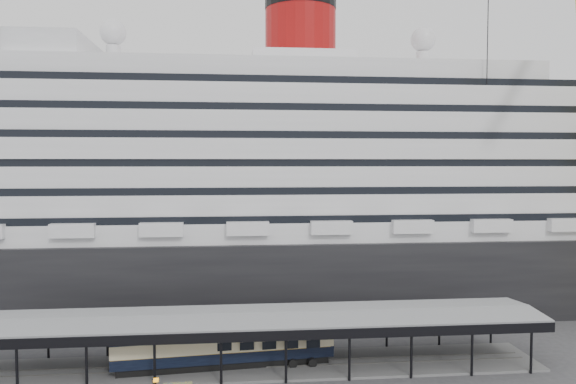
% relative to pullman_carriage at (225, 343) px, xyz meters
% --- Properties ---
extents(cruise_ship, '(130.00, 30.00, 43.90)m').
position_rel_pullman_carriage_xyz_m(cruise_ship, '(2.67, 27.00, 15.84)').
color(cruise_ship, black).
rests_on(cruise_ship, ground).
extents(platform_canopy, '(56.00, 9.18, 5.30)m').
position_rel_pullman_carriage_xyz_m(platform_canopy, '(2.62, -0.00, -0.15)').
color(platform_canopy, slate).
rests_on(platform_canopy, ground).
extents(pullman_carriage, '(21.12, 4.74, 20.58)m').
position_rel_pullman_carriage_xyz_m(pullman_carriage, '(0.00, 0.00, 0.00)').
color(pullman_carriage, black).
rests_on(pullman_carriage, ground).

